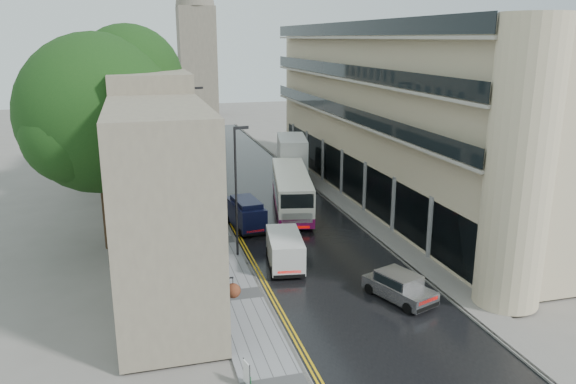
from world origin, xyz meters
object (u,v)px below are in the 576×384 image
white_lorry (280,163)px  lamp_post_far (195,136)px  tree_far (112,122)px  tree_near (101,141)px  cream_bus (279,203)px  navy_van (241,220)px  white_van (273,261)px  estate_sign (247,373)px  lamp_post_near (236,193)px  pedestrian (209,206)px  silver_hatchback (409,300)px

white_lorry → lamp_post_far: bearing=171.8°
white_lorry → tree_far: bearing=-171.5°
tree_far → tree_near: bearing=-91.3°
cream_bus → navy_van: (-3.17, -2.17, -0.39)m
white_van → estate_sign: 10.24m
lamp_post_near → navy_van: bearing=70.9°
white_lorry → white_van: 20.30m
white_lorry → estate_sign: (-8.93, -29.15, -1.57)m
white_van → lamp_post_far: lamp_post_far is taller
tree_near → estate_sign: (5.56, -16.93, -6.36)m
white_van → estate_sign: bearing=-100.9°
white_lorry → lamp_post_near: bearing=-101.8°
navy_van → lamp_post_near: bearing=-110.0°
tree_far → lamp_post_near: 18.31m
white_van → estate_sign: (-3.40, -9.65, -0.42)m
cream_bus → tree_near: bearing=-158.5°
tree_far → white_van: tree_far is taller
tree_near → estate_sign: size_ratio=14.84×
navy_van → pedestrian: navy_van is taller
silver_hatchback → tree_far: bearing=98.2°
tree_near → navy_van: (8.52, -0.13, -5.81)m
tree_near → tree_far: bearing=88.7°
navy_van → pedestrian: size_ratio=2.32×
white_van → pedestrian: pedestrian is taller
cream_bus → lamp_post_far: size_ratio=1.27×
estate_sign → pedestrian: bearing=72.6°
white_lorry → silver_hatchback: size_ratio=2.12×
tree_far → white_van: size_ratio=2.86×
silver_hatchback → navy_van: size_ratio=0.88×
lamp_post_near → pedestrian: bearing=90.1°
navy_van → white_lorry: bearing=58.5°
tree_near → white_van: 12.99m
cream_bus → navy_van: 3.86m
pedestrian → lamp_post_far: size_ratio=0.22×
white_lorry → silver_hatchback: bearing=-78.8°
silver_hatchback → white_van: bearing=112.2°
lamp_post_far → silver_hatchback: bearing=-92.3°
lamp_post_near → lamp_post_far: 18.48m
white_van → navy_van: bearing=102.1°
tree_near → estate_sign: 18.92m
tree_near → white_lorry: (14.49, 12.22, -4.79)m
tree_far → estate_sign: size_ratio=13.31×
silver_hatchback → lamp_post_far: 29.11m
pedestrian → lamp_post_near: 8.38m
cream_bus → white_lorry: 10.58m
white_lorry → silver_hatchback: (-0.18, -25.39, -1.42)m
navy_van → lamp_post_near: (-0.89, -3.51, 2.93)m
cream_bus → white_lorry: size_ratio=1.36×
tree_far → navy_van: size_ratio=2.84×
estate_sign → navy_van: bearing=66.4°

